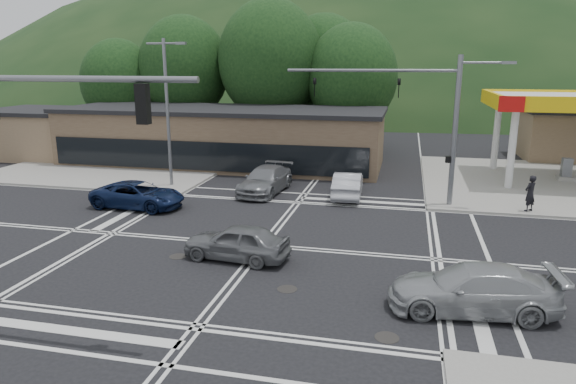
% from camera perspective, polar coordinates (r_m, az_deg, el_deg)
% --- Properties ---
extents(ground, '(120.00, 120.00, 0.00)m').
position_cam_1_polar(ground, '(22.08, -2.81, -5.97)').
color(ground, black).
rests_on(ground, ground).
extents(sidewalk_ne, '(16.00, 16.00, 0.15)m').
position_cam_1_polar(sidewalk_ne, '(36.91, 27.29, 0.82)').
color(sidewalk_ne, gray).
rests_on(sidewalk_ne, ground).
extents(sidewalk_nw, '(16.00, 16.00, 0.15)m').
position_cam_1_polar(sidewalk_nw, '(41.30, -17.36, 3.03)').
color(sidewalk_nw, gray).
rests_on(sidewalk_nw, ground).
extents(commercial_row, '(24.00, 8.00, 4.00)m').
position_cam_1_polar(commercial_row, '(39.79, -7.31, 5.97)').
color(commercial_row, brown).
rests_on(commercial_row, ground).
extents(commercial_nw, '(8.00, 7.00, 3.60)m').
position_cam_1_polar(commercial_nw, '(47.75, -25.73, 5.80)').
color(commercial_nw, '#846B4F').
rests_on(commercial_nw, ground).
extents(hill_north, '(252.00, 126.00, 140.00)m').
position_cam_1_polar(hill_north, '(110.34, 10.19, 10.00)').
color(hill_north, '#193417').
rests_on(hill_north, ground).
extents(tree_n_a, '(8.00, 8.00, 11.75)m').
position_cam_1_polar(tree_n_a, '(48.15, -11.45, 13.36)').
color(tree_n_a, '#382619').
rests_on(tree_n_a, ground).
extents(tree_n_b, '(9.00, 9.00, 12.98)m').
position_cam_1_polar(tree_n_b, '(45.46, -1.96, 14.41)').
color(tree_n_b, '#382619').
rests_on(tree_n_b, ground).
extents(tree_n_c, '(7.60, 7.60, 10.87)m').
position_cam_1_polar(tree_n_c, '(44.19, 7.08, 12.63)').
color(tree_n_c, '#382619').
rests_on(tree_n_c, ground).
extents(tree_n_d, '(6.80, 6.80, 9.76)m').
position_cam_1_polar(tree_n_d, '(50.07, -18.26, 11.47)').
color(tree_n_d, '#382619').
rests_on(tree_n_d, ground).
extents(tree_n_e, '(8.40, 8.40, 11.98)m').
position_cam_1_polar(tree_n_e, '(48.55, 4.00, 13.60)').
color(tree_n_e, '#382619').
rests_on(tree_n_e, ground).
extents(streetlight_nw, '(2.50, 0.25, 9.00)m').
position_cam_1_polar(streetlight_nw, '(32.30, -13.18, 9.29)').
color(streetlight_nw, slate).
rests_on(streetlight_nw, ground).
extents(signal_mast_ne, '(11.65, 0.30, 8.00)m').
position_cam_1_polar(signal_mast_ne, '(28.27, 15.65, 8.53)').
color(signal_mast_ne, slate).
rests_on(signal_mast_ne, ground).
extents(car_blue_west, '(5.15, 2.63, 1.39)m').
position_cam_1_polar(car_blue_west, '(28.72, -16.31, -0.31)').
color(car_blue_west, '#0D1A3C').
rests_on(car_blue_west, ground).
extents(car_grey_center, '(4.36, 2.08, 1.44)m').
position_cam_1_polar(car_grey_center, '(20.47, -5.71, -5.53)').
color(car_grey_center, slate).
rests_on(car_grey_center, ground).
extents(car_silver_east, '(5.35, 2.57, 1.50)m').
position_cam_1_polar(car_silver_east, '(17.25, 19.82, -10.10)').
color(car_silver_east, '#999CA0').
rests_on(car_silver_east, ground).
extents(car_queue_a, '(1.78, 4.57, 1.48)m').
position_cam_1_polar(car_queue_a, '(29.89, 6.67, 0.82)').
color(car_queue_a, silver).
rests_on(car_queue_a, ground).
extents(car_queue_b, '(1.98, 4.30, 1.43)m').
position_cam_1_polar(car_queue_b, '(35.86, 5.99, 3.03)').
color(car_queue_b, white).
rests_on(car_queue_b, ground).
extents(car_northbound, '(2.65, 5.46, 1.53)m').
position_cam_1_polar(car_northbound, '(30.80, -2.52, 1.35)').
color(car_northbound, slate).
rests_on(car_northbound, ground).
extents(pedestrian, '(0.81, 0.79, 1.87)m').
position_cam_1_polar(pedestrian, '(29.10, 25.31, -0.14)').
color(pedestrian, black).
rests_on(pedestrian, sidewalk_ne).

